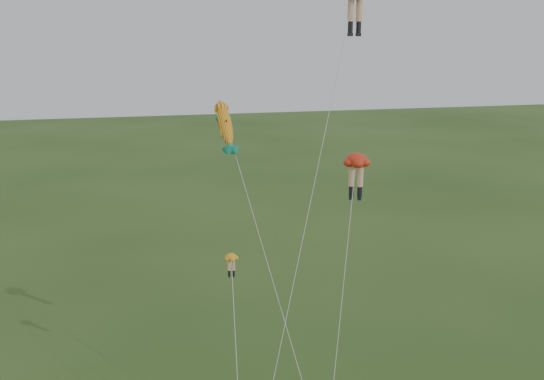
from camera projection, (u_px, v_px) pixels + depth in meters
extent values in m
cylinder|color=#EEB58C|center=(351.00, 10.00, 33.26)|extent=(0.36, 0.36, 1.23)
cylinder|color=black|center=(350.00, 27.00, 33.48)|extent=(0.28, 0.28, 0.61)
cube|color=black|center=(350.00, 35.00, 33.57)|extent=(0.21, 0.36, 0.18)
cylinder|color=#EEB58C|center=(359.00, 10.00, 33.39)|extent=(0.36, 0.36, 1.23)
cylinder|color=black|center=(359.00, 27.00, 33.61)|extent=(0.28, 0.28, 0.61)
cube|color=black|center=(358.00, 35.00, 33.70)|extent=(0.21, 0.36, 0.18)
cylinder|color=silver|center=(308.00, 215.00, 30.56)|extent=(8.13, 8.93, 23.11)
ellipsoid|color=red|center=(357.00, 160.00, 31.07)|extent=(1.96, 1.96, 0.72)
cylinder|color=#EEB58C|center=(352.00, 176.00, 31.32)|extent=(0.32, 0.32, 1.10)
cylinder|color=black|center=(351.00, 191.00, 31.52)|extent=(0.25, 0.25, 0.55)
cube|color=black|center=(351.00, 198.00, 31.60)|extent=(0.32, 0.37, 0.16)
cylinder|color=#EEB58C|center=(360.00, 176.00, 31.21)|extent=(0.32, 0.32, 1.10)
cylinder|color=black|center=(360.00, 192.00, 31.41)|extent=(0.25, 0.25, 0.55)
cube|color=black|center=(359.00, 198.00, 31.49)|extent=(0.32, 0.37, 0.16)
cylinder|color=silver|center=(340.00, 317.00, 28.93)|extent=(4.12, 7.00, 14.52)
ellipsoid|color=orange|center=(231.00, 257.00, 32.82)|extent=(0.93, 0.93, 0.40)
cylinder|color=#EEB58C|center=(229.00, 265.00, 32.93)|extent=(0.18, 0.18, 0.61)
cylinder|color=black|center=(229.00, 273.00, 33.04)|extent=(0.14, 0.14, 0.30)
cube|color=black|center=(229.00, 276.00, 33.08)|extent=(0.13, 0.19, 0.09)
cylinder|color=#EEB58C|center=(233.00, 265.00, 32.94)|extent=(0.18, 0.18, 0.61)
cylinder|color=black|center=(234.00, 273.00, 33.05)|extent=(0.14, 0.14, 0.30)
cube|color=black|center=(234.00, 276.00, 33.10)|extent=(0.13, 0.19, 0.09)
cylinder|color=silver|center=(237.00, 377.00, 28.92)|extent=(1.54, 10.10, 8.93)
ellipsoid|color=yellow|center=(225.00, 123.00, 35.55)|extent=(1.12, 2.96, 3.00)
sphere|color=yellow|center=(225.00, 123.00, 35.55)|extent=(0.99, 1.34, 1.27)
cone|color=#158B6B|center=(225.00, 123.00, 35.55)|extent=(0.79, 1.26, 1.20)
cone|color=#158B6B|center=(225.00, 123.00, 35.55)|extent=(0.79, 1.26, 1.20)
cone|color=#158B6B|center=(225.00, 123.00, 35.55)|extent=(0.45, 0.70, 0.67)
cone|color=#158B6B|center=(225.00, 123.00, 35.55)|extent=(0.45, 0.70, 0.67)
cone|color=red|center=(225.00, 123.00, 35.55)|extent=(0.49, 0.70, 0.66)
cylinder|color=silver|center=(272.00, 282.00, 31.93)|extent=(2.58, 12.30, 15.44)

